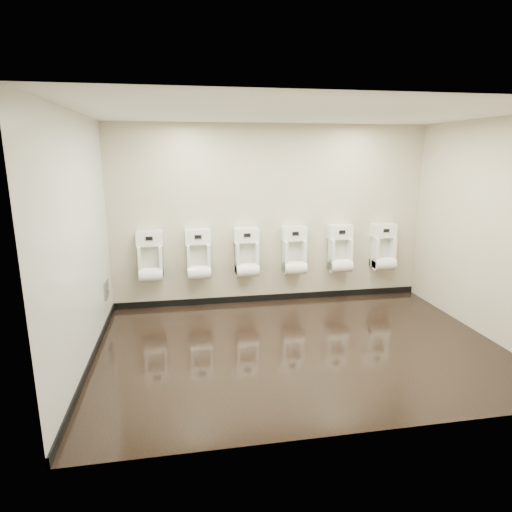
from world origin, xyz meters
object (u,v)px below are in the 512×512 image
(urinal_0, at_px, (151,260))
(urinal_1, at_px, (199,258))
(urinal_2, at_px, (247,256))
(urinal_3, at_px, (294,254))
(urinal_4, at_px, (340,252))
(urinal_5, at_px, (383,250))
(access_panel, at_px, (106,290))

(urinal_0, distance_m, urinal_1, 0.72)
(urinal_2, relative_size, urinal_3, 1.00)
(urinal_0, bearing_deg, urinal_1, 0.00)
(urinal_4, relative_size, urinal_5, 1.00)
(access_panel, height_order, urinal_1, urinal_1)
(urinal_1, xyz_separation_m, urinal_3, (1.51, 0.00, 0.00))
(urinal_1, height_order, urinal_2, same)
(urinal_1, bearing_deg, urinal_3, 0.00)
(access_panel, distance_m, urinal_0, 0.79)
(urinal_1, bearing_deg, urinal_4, 0.00)
(urinal_5, bearing_deg, access_panel, -174.51)
(urinal_4, distance_m, urinal_5, 0.75)
(urinal_2, height_order, urinal_3, same)
(urinal_5, bearing_deg, urinal_0, 180.00)
(urinal_0, bearing_deg, urinal_3, 0.00)
(urinal_1, xyz_separation_m, urinal_2, (0.75, 0.00, 0.00))
(urinal_0, height_order, urinal_5, same)
(access_panel, distance_m, urinal_3, 2.87)
(urinal_1, xyz_separation_m, urinal_5, (3.03, 0.00, 0.00))
(urinal_0, distance_m, urinal_3, 2.23)
(urinal_1, bearing_deg, urinal_2, 0.00)
(urinal_2, bearing_deg, urinal_0, 180.00)
(urinal_0, xyz_separation_m, urinal_4, (2.99, 0.00, 0.00))
(urinal_4, bearing_deg, urinal_1, 180.00)
(urinal_2, xyz_separation_m, urinal_5, (2.28, 0.00, 0.00))
(access_panel, distance_m, urinal_2, 2.12)
(access_panel, xyz_separation_m, urinal_3, (2.83, 0.42, 0.30))
(urinal_2, height_order, urinal_5, same)
(urinal_3, bearing_deg, urinal_2, 180.00)
(urinal_1, relative_size, urinal_2, 1.00)
(urinal_0, relative_size, urinal_3, 1.00)
(access_panel, xyz_separation_m, urinal_1, (1.31, 0.42, 0.30))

